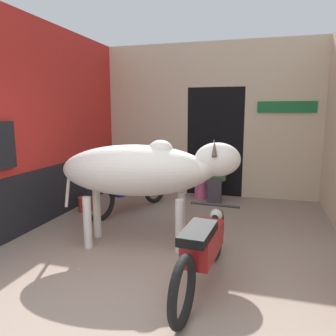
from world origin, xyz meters
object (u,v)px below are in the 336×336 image
motorcycle_far (130,188)px  shopkeeper_seated (216,172)px  cow (144,170)px  motorcycle_near (203,247)px  bucket (86,204)px  plastic_stool (201,189)px

motorcycle_far → shopkeeper_seated: (1.41, 1.13, 0.17)m
cow → shopkeeper_seated: cow is taller
motorcycle_near → bucket: bearing=141.5°
motorcycle_far → motorcycle_near: bearing=-52.1°
shopkeeper_seated → bucket: bearing=-148.4°
cow → bucket: 2.14m
cow → plastic_stool: 2.75m
motorcycle_far → bucket: 0.88m
cow → plastic_stool: (0.31, 2.61, -0.83)m
motorcycle_near → shopkeeper_seated: size_ratio=1.71×
shopkeeper_seated → bucket: 2.62m
motorcycle_far → plastic_stool: size_ratio=5.12×
motorcycle_near → cow: bearing=137.6°
plastic_stool → motorcycle_near: bearing=-79.5°
cow → plastic_stool: cow is taller
cow → bucket: (-1.57, 1.14, -0.90)m
motorcycle_near → bucket: 3.24m
shopkeeper_seated → bucket: size_ratio=4.52×
cow → motorcycle_near: size_ratio=1.21×
bucket → shopkeeper_seated: bearing=31.6°
cow → bucket: cow is taller
shopkeeper_seated → motorcycle_near: bearing=-84.4°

